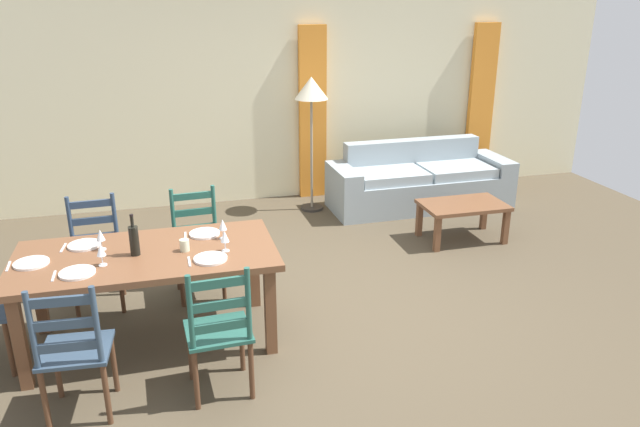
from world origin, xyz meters
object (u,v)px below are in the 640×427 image
object	(u,v)px
wine_glass_near_right	(225,237)
wine_glass_far_right	(223,225)
wine_glass_far_left	(100,236)
dining_chair_far_right	(197,243)
couch	(418,183)
standing_lamp	(311,96)
dining_chair_far_left	(96,253)
dining_table	(147,263)
dining_chair_near_right	(219,331)
coffee_table	(463,209)
wine_bottle	(134,240)
dining_chair_near_left	(74,351)
coffee_cup_primary	(185,245)
wine_glass_near_left	(101,251)

from	to	relation	value
wine_glass_near_right	wine_glass_far_right	distance (m)	0.25
wine_glass_far_left	wine_glass_near_right	bearing A→B (deg)	-16.72
dining_chair_far_right	couch	size ratio (longest dim) A/B	0.42
standing_lamp	dining_chair_far_left	bearing A→B (deg)	-141.16
wine_glass_far_right	couch	distance (m)	3.63
standing_lamp	dining_table	bearing A→B (deg)	-126.04
dining_chair_near_right	couch	bearing A→B (deg)	48.93
dining_chair_far_right	coffee_table	size ratio (longest dim) A/B	1.07
dining_chair_far_left	coffee_table	distance (m)	3.75
dining_chair_far_left	coffee_table	size ratio (longest dim) A/B	1.07
dining_chair_far_left	couch	size ratio (longest dim) A/B	0.42
dining_chair_far_left	wine_bottle	bearing A→B (deg)	-64.58
couch	wine_glass_near_right	bearing A→B (deg)	-136.20
dining_chair_near_left	dining_chair_far_right	world-z (taller)	same
wine_glass_far_left	coffee_table	size ratio (longest dim) A/B	0.18
dining_chair_near_left	coffee_cup_primary	size ratio (longest dim) A/B	10.67
wine_bottle	wine_glass_far_right	xyz separation A→B (m)	(0.66, 0.14, -0.01)
dining_table	dining_chair_near_right	world-z (taller)	dining_chair_near_right
wine_bottle	wine_glass_far_right	size ratio (longest dim) A/B	1.96
couch	coffee_table	bearing A→B (deg)	-90.59
wine_glass_near_right	wine_glass_far_left	size ratio (longest dim) A/B	1.00
dining_chair_near_left	wine_glass_far_left	xyz separation A→B (m)	(0.14, 0.93, 0.38)
dining_table	dining_chair_far_left	xyz separation A→B (m)	(-0.44, 0.75, -0.19)
wine_glass_far_right	coffee_cup_primary	xyz separation A→B (m)	(-0.30, -0.16, -0.07)
coffee_table	dining_chair_far_right	bearing A→B (deg)	-169.68
wine_glass_far_right	coffee_table	bearing A→B (deg)	22.99
dining_chair_near_left	wine_glass_near_left	size ratio (longest dim) A/B	5.96
wine_glass_far_right	wine_glass_near_right	bearing A→B (deg)	-92.80
dining_table	coffee_table	distance (m)	3.53
wine_glass_far_left	standing_lamp	xyz separation A→B (m)	(2.26, 2.52, 0.55)
dining_chair_near_left	wine_glass_far_left	distance (m)	1.02
dining_chair_far_right	wine_glass_far_left	xyz separation A→B (m)	(-0.73, -0.60, 0.38)
wine_glass_far_left	dining_chair_far_right	bearing A→B (deg)	39.73
dining_table	standing_lamp	bearing A→B (deg)	53.96
wine_glass_far_left	coffee_cup_primary	size ratio (longest dim) A/B	1.79
dining_chair_near_right	wine_glass_near_right	xyz separation A→B (m)	(0.13, 0.67, 0.38)
dining_chair_far_left	wine_glass_far_right	size ratio (longest dim) A/B	5.96
dining_chair_near_left	wine_glass_near_right	world-z (taller)	dining_chair_near_left
wine_glass_near_right	coffee_cup_primary	xyz separation A→B (m)	(-0.29, 0.08, -0.07)
dining_chair_near_left	wine_glass_far_right	xyz separation A→B (m)	(1.04, 0.91, 0.38)
dining_chair_near_right	wine_glass_far_right	size ratio (longest dim) A/B	5.96
couch	wine_bottle	bearing A→B (deg)	-143.33
coffee_table	dining_chair_near_left	bearing A→B (deg)	-151.14
dining_chair_far_left	wine_glass_near_right	xyz separation A→B (m)	(1.01, -0.88, 0.38)
wine_bottle	wine_glass_far_left	world-z (taller)	wine_bottle
dining_chair_near_right	couch	xyz separation A→B (m)	(2.85, 3.27, -0.19)
wine_bottle	standing_lamp	xyz separation A→B (m)	(2.01, 2.69, 0.54)
dining_chair_far_right	coffee_cup_primary	size ratio (longest dim) A/B	10.67
couch	standing_lamp	distance (m)	1.76
coffee_cup_primary	coffee_table	size ratio (longest dim) A/B	0.10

